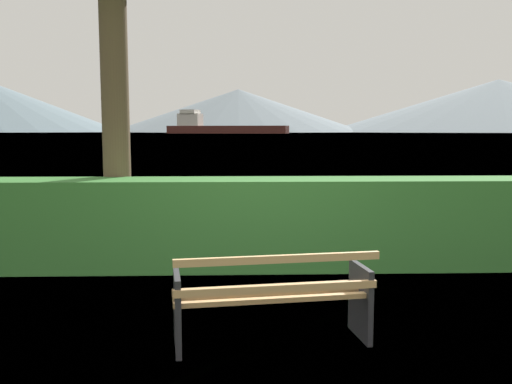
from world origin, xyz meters
TOP-DOWN VIEW (x-y plane):
  - ground_plane at (0.00, 0.00)m, footprint 1400.00×1400.00m
  - water_surface at (0.00, 306.47)m, footprint 620.00×620.00m
  - park_bench at (0.01, -0.06)m, footprint 1.81×0.81m
  - hedge_row at (0.00, 2.75)m, footprint 8.26×0.88m
  - cargo_ship_large at (-11.93, 314.01)m, footprint 70.64×30.32m
  - distant_hills at (11.72, 554.38)m, footprint 854.41×348.73m

SIDE VIEW (x-z plane):
  - ground_plane at x=0.00m, z-range 0.00..0.00m
  - water_surface at x=0.00m, z-range 0.00..0.00m
  - park_bench at x=0.01m, z-range -0.01..0.86m
  - hedge_row at x=0.00m, z-range 0.00..1.23m
  - cargo_ship_large at x=-11.93m, z-range -3.02..10.70m
  - distant_hills at x=11.72m, z-range -2.77..55.49m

